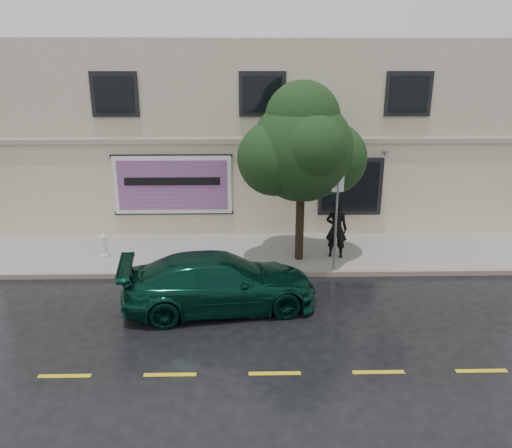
{
  "coord_description": "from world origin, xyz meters",
  "views": [
    {
      "loc": [
        -0.58,
        -12.49,
        6.27
      ],
      "look_at": [
        -0.27,
        2.2,
        1.46
      ],
      "focal_mm": 35.0,
      "sensor_mm": 36.0,
      "label": 1
    }
  ],
  "objects_px": {
    "car": "(220,282)",
    "pedestrian": "(336,229)",
    "street_tree": "(302,151)",
    "fire_hydrant": "(104,246)"
  },
  "relations": [
    {
      "from": "pedestrian",
      "to": "fire_hydrant",
      "type": "height_order",
      "value": "pedestrian"
    },
    {
      "from": "pedestrian",
      "to": "street_tree",
      "type": "xyz_separation_m",
      "value": [
        -1.21,
        -0.15,
        2.58
      ]
    },
    {
      "from": "street_tree",
      "to": "fire_hydrant",
      "type": "relative_size",
      "value": 6.54
    },
    {
      "from": "street_tree",
      "to": "fire_hydrant",
      "type": "distance_m",
      "value": 7.1
    },
    {
      "from": "car",
      "to": "pedestrian",
      "type": "distance_m",
      "value": 4.85
    },
    {
      "from": "car",
      "to": "pedestrian",
      "type": "xyz_separation_m",
      "value": [
        3.62,
        3.21,
        0.36
      ]
    },
    {
      "from": "pedestrian",
      "to": "street_tree",
      "type": "relative_size",
      "value": 0.37
    },
    {
      "from": "car",
      "to": "street_tree",
      "type": "xyz_separation_m",
      "value": [
        2.41,
        3.06,
        2.94
      ]
    },
    {
      "from": "car",
      "to": "fire_hydrant",
      "type": "height_order",
      "value": "car"
    },
    {
      "from": "pedestrian",
      "to": "street_tree",
      "type": "bearing_deg",
      "value": 21.71
    }
  ]
}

